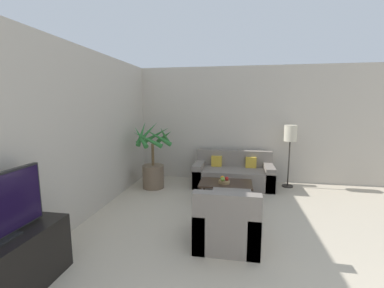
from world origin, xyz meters
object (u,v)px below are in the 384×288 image
at_px(coffee_table, 226,185).
at_px(tv_console, 2,273).
at_px(orange_fruit, 222,178).
at_px(armchair, 227,225).
at_px(apple_red, 227,179).
at_px(ottoman, 231,205).
at_px(potted_palm, 153,163).
at_px(apple_green, 223,179).
at_px(sofa_loveseat, 233,174).
at_px(fruit_bowl, 224,182).
at_px(floor_lamp, 290,137).

bearing_deg(coffee_table, tv_console, -122.38).
distance_m(orange_fruit, armchair, 1.58).
xyz_separation_m(tv_console, orange_fruit, (1.83, 2.96, 0.14)).
relative_size(apple_red, ottoman, 0.11).
xyz_separation_m(potted_palm, ottoman, (1.73, -1.23, -0.34)).
bearing_deg(ottoman, apple_green, 105.51).
bearing_deg(sofa_loveseat, orange_fruit, -101.45).
bearing_deg(fruit_bowl, tv_console, -122.49).
height_order(tv_console, coffee_table, tv_console).
bearing_deg(fruit_bowl, potted_palm, 161.68).
bearing_deg(orange_fruit, apple_red, -12.10).
xyz_separation_m(fruit_bowl, orange_fruit, (-0.04, 0.04, 0.07)).
height_order(coffee_table, ottoman, ottoman).
bearing_deg(fruit_bowl, orange_fruit, 134.50).
relative_size(sofa_loveseat, ottoman, 2.74).
relative_size(coffee_table, apple_red, 13.77).
distance_m(sofa_loveseat, apple_red, 0.97).
height_order(apple_green, armchair, armchair).
bearing_deg(sofa_loveseat, fruit_bowl, -98.99).
height_order(potted_palm, ottoman, potted_palm).
xyz_separation_m(fruit_bowl, apple_red, (0.05, 0.02, 0.06)).
relative_size(potted_palm, fruit_bowl, 6.85).
distance_m(fruit_bowl, apple_green, 0.09).
height_order(tv_console, ottoman, tv_console).
relative_size(apple_green, orange_fruit, 1.03).
xyz_separation_m(sofa_loveseat, orange_fruit, (-0.19, -0.93, 0.18)).
bearing_deg(potted_palm, apple_green, -20.37).
distance_m(sofa_loveseat, fruit_bowl, 0.99).
distance_m(apple_red, orange_fruit, 0.08).
height_order(tv_console, armchair, armchair).
distance_m(apple_red, apple_green, 0.10).
distance_m(tv_console, floor_lamp, 5.23).
bearing_deg(tv_console, sofa_loveseat, 62.63).
bearing_deg(apple_green, apple_red, 44.43).
xyz_separation_m(floor_lamp, apple_red, (-1.31, -1.09, -0.68)).
bearing_deg(armchair, apple_green, 95.49).
bearing_deg(apple_green, ottoman, -74.49).
height_order(tv_console, orange_fruit, tv_console).
height_order(apple_red, ottoman, apple_red).
relative_size(tv_console, fruit_bowl, 6.12).
bearing_deg(tv_console, apple_red, 57.03).
bearing_deg(coffee_table, potted_palm, 163.73).
xyz_separation_m(tv_console, potted_palm, (0.29, 3.45, 0.24)).
bearing_deg(orange_fruit, fruit_bowl, -45.50).
distance_m(tv_console, ottoman, 3.00).
height_order(potted_palm, apple_green, potted_palm).
bearing_deg(armchair, apple_red, 92.53).
bearing_deg(apple_green, orange_fruit, 95.44).
xyz_separation_m(potted_palm, sofa_loveseat, (1.73, 0.45, -0.28)).
height_order(fruit_bowl, armchair, armchair).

